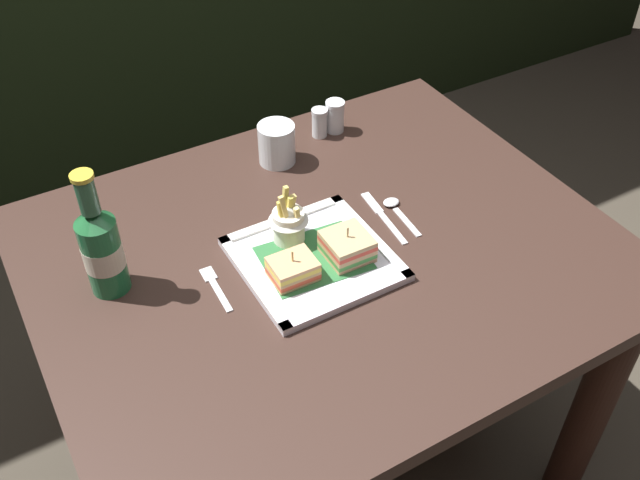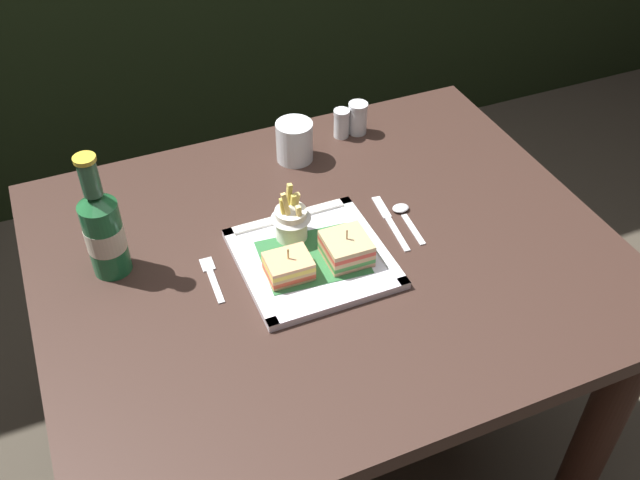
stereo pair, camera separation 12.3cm
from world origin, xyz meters
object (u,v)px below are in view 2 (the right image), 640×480
(square_plate, at_px, (313,259))
(spoon, at_px, (404,213))
(salt_shaker, at_px, (341,125))
(sandwich_half_left, at_px, (289,267))
(fries_cup, at_px, (291,218))
(dining_table, at_px, (327,301))
(sandwich_half_right, at_px, (346,248))
(knife, at_px, (389,220))
(beer_bottle, at_px, (103,230))
(pepper_shaker, at_px, (358,120))
(fork, at_px, (212,277))
(water_glass, at_px, (295,143))

(square_plate, height_order, spoon, square_plate)
(salt_shaker, bearing_deg, sandwich_half_left, -125.62)
(square_plate, bearing_deg, fries_cup, 102.03)
(dining_table, distance_m, sandwich_half_left, 0.20)
(sandwich_half_right, distance_m, knife, 0.15)
(fries_cup, xyz_separation_m, salt_shaker, (0.24, 0.30, -0.03))
(beer_bottle, xyz_separation_m, salt_shaker, (0.58, 0.24, -0.07))
(sandwich_half_right, relative_size, pepper_shaker, 1.12)
(fries_cup, height_order, fork, fries_cup)
(beer_bottle, height_order, salt_shaker, beer_bottle)
(pepper_shaker, bearing_deg, dining_table, -123.07)
(water_glass, height_order, knife, water_glass)
(fries_cup, height_order, beer_bottle, beer_bottle)
(spoon, bearing_deg, salt_shaker, 89.71)
(dining_table, bearing_deg, sandwich_half_left, -155.26)
(fork, relative_size, spoon, 0.98)
(water_glass, bearing_deg, fork, -133.67)
(square_plate, relative_size, salt_shaker, 3.97)
(dining_table, distance_m, beer_bottle, 0.47)
(sandwich_half_left, xyz_separation_m, fork, (-0.13, 0.06, -0.03))
(sandwich_half_left, relative_size, sandwich_half_right, 0.97)
(dining_table, bearing_deg, beer_bottle, 164.45)
(knife, relative_size, spoon, 1.39)
(square_plate, height_order, beer_bottle, beer_bottle)
(beer_bottle, xyz_separation_m, fork, (0.16, -0.09, -0.09))
(spoon, distance_m, pepper_shaker, 0.32)
(water_glass, xyz_separation_m, salt_shaker, (0.13, 0.04, -0.01))
(spoon, relative_size, pepper_shaker, 1.65)
(water_glass, bearing_deg, spoon, -64.27)
(fries_cup, bearing_deg, pepper_shaker, 46.69)
(beer_bottle, relative_size, fork, 2.05)
(sandwich_half_right, height_order, fork, sandwich_half_right)
(fork, bearing_deg, square_plate, -9.98)
(sandwich_half_left, height_order, pepper_shaker, pepper_shaker)
(square_plate, relative_size, fries_cup, 2.37)
(beer_bottle, bearing_deg, water_glass, 24.19)
(dining_table, xyz_separation_m, spoon, (0.19, 0.04, 0.15))
(fork, bearing_deg, salt_shaker, 39.11)
(fork, height_order, knife, same)
(sandwich_half_left, relative_size, pepper_shaker, 1.08)
(square_plate, relative_size, sandwich_half_left, 3.29)
(fries_cup, bearing_deg, sandwich_half_right, -52.83)
(sandwich_half_right, bearing_deg, knife, 29.85)
(dining_table, distance_m, salt_shaker, 0.43)
(water_glass, xyz_separation_m, knife, (0.10, -0.28, -0.04))
(beer_bottle, distance_m, water_glass, 0.49)
(square_plate, relative_size, water_glass, 2.99)
(water_glass, bearing_deg, fries_cup, -112.65)
(fork, distance_m, pepper_shaker, 0.57)
(sandwich_half_left, xyz_separation_m, salt_shaker, (0.28, 0.40, -0.00))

